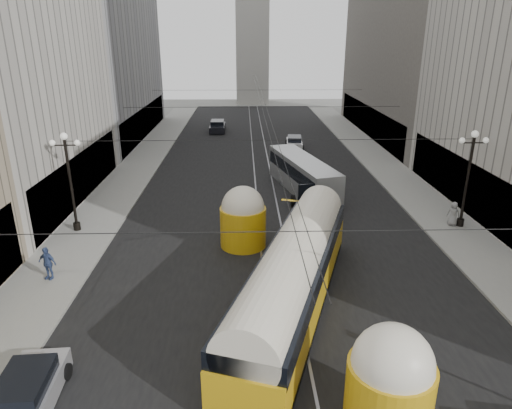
{
  "coord_description": "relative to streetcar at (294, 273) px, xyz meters",
  "views": [
    {
      "loc": [
        -1.7,
        -9.57,
        11.95
      ],
      "look_at": [
        -1.1,
        12.88,
        3.67
      ],
      "focal_mm": 32.0,
      "sensor_mm": 36.0,
      "label": 1
    }
  ],
  "objects": [
    {
      "name": "sedan_white_far",
      "position": [
        3.55,
        32.84,
        -1.27
      ],
      "size": [
        2.04,
        4.3,
        1.32
      ],
      "color": "white",
      "rests_on": "ground"
    },
    {
      "name": "sidewalk_left",
      "position": [
        -12.5,
        27.29,
        -1.79
      ],
      "size": [
        4.0,
        72.0,
        0.15
      ],
      "primitive_type": "cube",
      "color": "gray",
      "rests_on": "ground"
    },
    {
      "name": "sidewalk_right",
      "position": [
        11.5,
        27.29,
        -1.79
      ],
      "size": [
        4.0,
        72.0,
        0.15
      ],
      "primitive_type": "cube",
      "color": "gray",
      "rests_on": "ground"
    },
    {
      "name": "city_bus",
      "position": [
        2.54,
        17.24,
        -0.37
      ],
      "size": [
        4.83,
        11.11,
        2.73
      ],
      "color": "#A8ABAE",
      "rests_on": "ground"
    },
    {
      "name": "pedestrian_sidewalk_left",
      "position": [
        -12.37,
        2.91,
        -0.82
      ],
      "size": [
        1.18,
        0.89,
        1.78
      ],
      "primitive_type": "imported",
      "rotation": [
        0.0,
        0.0,
        -0.32
      ],
      "color": "#394D7E",
      "rests_on": "sidewalk_left"
    },
    {
      "name": "catenary",
      "position": [
        -0.38,
        22.78,
        4.02
      ],
      "size": [
        25.0,
        72.0,
        0.23
      ],
      "color": "black",
      "rests_on": "ground"
    },
    {
      "name": "lamppost_right_mid",
      "position": [
        12.1,
        9.29,
        1.88
      ],
      "size": [
        1.86,
        0.44,
        6.37
      ],
      "color": "black",
      "rests_on": "sidewalk_right"
    },
    {
      "name": "rail_right",
      "position": [
        0.25,
        23.79,
        -1.86
      ],
      "size": [
        0.12,
        85.0,
        0.04
      ],
      "primitive_type": "cube",
      "color": "gray",
      "rests_on": "ground"
    },
    {
      "name": "distant_tower",
      "position": [
        -0.5,
        71.29,
        13.1
      ],
      "size": [
        6.0,
        6.0,
        31.36
      ],
      "color": "#B2AFA8",
      "rests_on": "ground"
    },
    {
      "name": "sedan_silver",
      "position": [
        -9.64,
        -5.85,
        -1.26
      ],
      "size": [
        2.01,
        4.35,
        1.34
      ],
      "color": "#9C9BA0",
      "rests_on": "ground"
    },
    {
      "name": "pedestrian_sidewalk_right",
      "position": [
        11.6,
        9.4,
        -0.9
      ],
      "size": [
        0.92,
        0.74,
        1.63
      ],
      "primitive_type": "imported",
      "rotation": [
        0.0,
        0.0,
        2.78
      ],
      "color": "gray",
      "rests_on": "sidewalk_right"
    },
    {
      "name": "lamppost_left_mid",
      "position": [
        -13.1,
        9.29,
        1.88
      ],
      "size": [
        1.86,
        0.44,
        6.37
      ],
      "color": "black",
      "rests_on": "sidewalk_left"
    },
    {
      "name": "building_left_far",
      "position": [
        -20.49,
        39.29,
        12.45
      ],
      "size": [
        12.6,
        28.6,
        28.6
      ],
      "color": "#999999",
      "rests_on": "ground"
    },
    {
      "name": "sedan_dark_far",
      "position": [
        -5.72,
        42.57,
        -1.18
      ],
      "size": [
        1.97,
        4.74,
        1.5
      ],
      "color": "black",
      "rests_on": "ground"
    },
    {
      "name": "rail_left",
      "position": [
        -1.25,
        23.79,
        -1.86
      ],
      "size": [
        0.12,
        85.0,
        0.04
      ],
      "primitive_type": "cube",
      "color": "gray",
      "rests_on": "ground"
    },
    {
      "name": "streetcar",
      "position": [
        0.0,
        0.0,
        0.0
      ],
      "size": [
        7.36,
        16.64,
        3.81
      ],
      "color": "gold",
      "rests_on": "ground"
    },
    {
      "name": "road",
      "position": [
        -0.5,
        23.79,
        -1.86
      ],
      "size": [
        20.0,
        85.0,
        0.02
      ],
      "primitive_type": "cube",
      "color": "black",
      "rests_on": "ground"
    }
  ]
}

